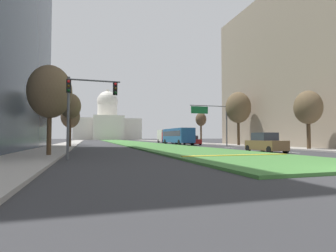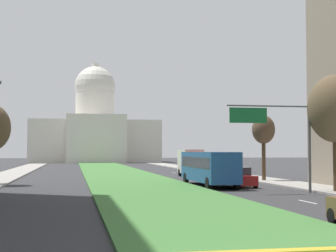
{
  "view_description": "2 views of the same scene",
  "coord_description": "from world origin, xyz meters",
  "px_view_note": "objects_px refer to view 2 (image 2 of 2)",
  "views": [
    {
      "loc": [
        -9.87,
        -7.44,
        1.4
      ],
      "look_at": [
        0.77,
        27.52,
        2.95
      ],
      "focal_mm": 28.16,
      "sensor_mm": 36.0,
      "label": 1
    },
    {
      "loc": [
        -5.79,
        -5.68,
        3.05
      ],
      "look_at": [
        2.0,
        36.9,
        5.12
      ],
      "focal_mm": 55.58,
      "sensor_mm": 36.0,
      "label": 2
    }
  ],
  "objects_px": {
    "street_tree_right_mid": "(335,109)",
    "sedan_midblock": "(239,178)",
    "box_truck_delivery": "(192,163)",
    "capitol_building": "(95,131)",
    "sedan_distant": "(206,172)",
    "overhead_guide_sign": "(278,128)",
    "city_bus": "(209,166)",
    "street_tree_right_far": "(263,131)"
  },
  "relations": [
    {
      "from": "city_bus",
      "to": "overhead_guide_sign",
      "type": "bearing_deg",
      "value": -69.18
    },
    {
      "from": "capitol_building",
      "to": "street_tree_right_mid",
      "type": "xyz_separation_m",
      "value": [
        13.01,
        -107.29,
        -2.38
      ]
    },
    {
      "from": "street_tree_right_mid",
      "to": "sedan_distant",
      "type": "height_order",
      "value": "street_tree_right_mid"
    },
    {
      "from": "street_tree_right_mid",
      "to": "city_bus",
      "type": "height_order",
      "value": "street_tree_right_mid"
    },
    {
      "from": "street_tree_right_mid",
      "to": "sedan_midblock",
      "type": "distance_m",
      "value": 10.22
    },
    {
      "from": "overhead_guide_sign",
      "to": "box_truck_delivery",
      "type": "distance_m",
      "value": 24.28
    },
    {
      "from": "sedan_distant",
      "to": "city_bus",
      "type": "bearing_deg",
      "value": -102.97
    },
    {
      "from": "overhead_guide_sign",
      "to": "street_tree_right_mid",
      "type": "distance_m",
      "value": 4.43
    },
    {
      "from": "sedan_midblock",
      "to": "box_truck_delivery",
      "type": "relative_size",
      "value": 0.69
    },
    {
      "from": "street_tree_right_far",
      "to": "sedan_midblock",
      "type": "height_order",
      "value": "street_tree_right_far"
    },
    {
      "from": "street_tree_right_mid",
      "to": "street_tree_right_far",
      "type": "relative_size",
      "value": 1.31
    },
    {
      "from": "box_truck_delivery",
      "to": "sedan_midblock",
      "type": "bearing_deg",
      "value": -90.07
    },
    {
      "from": "overhead_guide_sign",
      "to": "city_bus",
      "type": "distance_m",
      "value": 9.16
    },
    {
      "from": "capitol_building",
      "to": "box_truck_delivery",
      "type": "height_order",
      "value": "capitol_building"
    },
    {
      "from": "overhead_guide_sign",
      "to": "street_tree_right_mid",
      "type": "bearing_deg",
      "value": -8.49
    },
    {
      "from": "overhead_guide_sign",
      "to": "street_tree_right_far",
      "type": "xyz_separation_m",
      "value": [
        4.01,
        13.54,
        0.37
      ]
    },
    {
      "from": "street_tree_right_far",
      "to": "sedan_midblock",
      "type": "relative_size",
      "value": 1.5
    },
    {
      "from": "street_tree_right_mid",
      "to": "box_truck_delivery",
      "type": "relative_size",
      "value": 1.35
    },
    {
      "from": "street_tree_right_far",
      "to": "sedan_midblock",
      "type": "distance_m",
      "value": 9.57
    },
    {
      "from": "street_tree_right_far",
      "to": "box_truck_delivery",
      "type": "distance_m",
      "value": 12.09
    },
    {
      "from": "box_truck_delivery",
      "to": "street_tree_right_mid",
      "type": "bearing_deg",
      "value": -78.53
    },
    {
      "from": "box_truck_delivery",
      "to": "overhead_guide_sign",
      "type": "bearing_deg",
      "value": -87.95
    },
    {
      "from": "capitol_building",
      "to": "street_tree_right_far",
      "type": "height_order",
      "value": "capitol_building"
    },
    {
      "from": "sedan_midblock",
      "to": "city_bus",
      "type": "height_order",
      "value": "city_bus"
    },
    {
      "from": "capitol_building",
      "to": "street_tree_right_far",
      "type": "xyz_separation_m",
      "value": [
        12.86,
        -93.13,
        -3.42
      ]
    },
    {
      "from": "capitol_building",
      "to": "sedan_midblock",
      "type": "distance_m",
      "value": 100.77
    },
    {
      "from": "sedan_midblock",
      "to": "city_bus",
      "type": "relative_size",
      "value": 0.4
    },
    {
      "from": "street_tree_right_mid",
      "to": "sedan_distant",
      "type": "xyz_separation_m",
      "value": [
        -5.03,
        18.35,
        -5.28
      ]
    },
    {
      "from": "street_tree_right_mid",
      "to": "sedan_midblock",
      "type": "bearing_deg",
      "value": 125.21
    },
    {
      "from": "capitol_building",
      "to": "sedan_distant",
      "type": "distance_m",
      "value": 89.62
    },
    {
      "from": "street_tree_right_far",
      "to": "street_tree_right_mid",
      "type": "bearing_deg",
      "value": -89.42
    },
    {
      "from": "capitol_building",
      "to": "sedan_midblock",
      "type": "bearing_deg",
      "value": -85.45
    },
    {
      "from": "street_tree_right_far",
      "to": "box_truck_delivery",
      "type": "relative_size",
      "value": 1.03
    },
    {
      "from": "street_tree_right_mid",
      "to": "sedan_distant",
      "type": "bearing_deg",
      "value": 105.32
    },
    {
      "from": "sedan_midblock",
      "to": "city_bus",
      "type": "distance_m",
      "value": 2.9
    },
    {
      "from": "sedan_distant",
      "to": "city_bus",
      "type": "relative_size",
      "value": 0.41
    },
    {
      "from": "overhead_guide_sign",
      "to": "street_tree_right_mid",
      "type": "height_order",
      "value": "street_tree_right_mid"
    },
    {
      "from": "city_bus",
      "to": "box_truck_delivery",
      "type": "bearing_deg",
      "value": 82.06
    },
    {
      "from": "capitol_building",
      "to": "overhead_guide_sign",
      "type": "bearing_deg",
      "value": -85.25
    },
    {
      "from": "overhead_guide_sign",
      "to": "box_truck_delivery",
      "type": "height_order",
      "value": "overhead_guide_sign"
    },
    {
      "from": "overhead_guide_sign",
      "to": "sedan_midblock",
      "type": "height_order",
      "value": "overhead_guide_sign"
    },
    {
      "from": "sedan_midblock",
      "to": "sedan_distant",
      "type": "relative_size",
      "value": 0.97
    }
  ]
}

